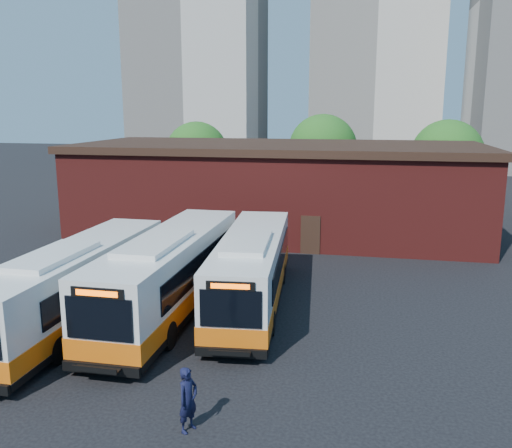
% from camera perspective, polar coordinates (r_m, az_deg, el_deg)
% --- Properties ---
extents(ground, '(220.00, 220.00, 0.00)m').
position_cam_1_polar(ground, '(21.42, -6.58, -12.34)').
color(ground, black).
extents(bus_west, '(2.81, 12.77, 3.46)m').
position_cam_1_polar(bus_west, '(23.65, -18.43, -6.43)').
color(bus_west, silver).
rests_on(bus_west, ground).
extents(bus_midwest, '(2.84, 13.39, 3.64)m').
position_cam_1_polar(bus_midwest, '(24.05, -9.05, -5.45)').
color(bus_midwest, silver).
rests_on(bus_midwest, ground).
extents(bus_mideast, '(3.66, 12.70, 3.42)m').
position_cam_1_polar(bus_mideast, '(24.70, -0.44, -5.07)').
color(bus_mideast, silver).
rests_on(bus_mideast, ground).
extents(transit_worker, '(0.68, 0.80, 1.88)m').
position_cam_1_polar(transit_worker, '(15.84, -7.17, -17.87)').
color(transit_worker, black).
rests_on(transit_worker, ground).
extents(depot_building, '(28.60, 12.60, 6.40)m').
position_cam_1_polar(depot_building, '(39.40, 2.37, 3.91)').
color(depot_building, maroon).
rests_on(depot_building, ground).
extents(tree_west, '(6.00, 6.00, 7.65)m').
position_cam_1_polar(tree_west, '(53.22, -6.26, 7.46)').
color(tree_west, '#382314').
rests_on(tree_west, ground).
extents(tree_mid, '(6.56, 6.56, 8.36)m').
position_cam_1_polar(tree_mid, '(52.81, 7.03, 7.88)').
color(tree_mid, '#382314').
rests_on(tree_mid, ground).
extents(tree_east, '(6.24, 6.24, 7.96)m').
position_cam_1_polar(tree_east, '(50.12, 19.45, 6.79)').
color(tree_east, '#382314').
rests_on(tree_east, ground).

